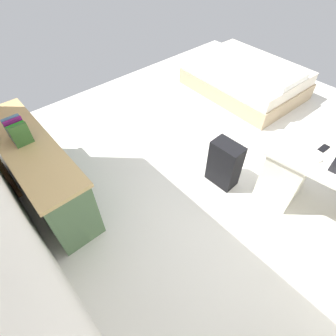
# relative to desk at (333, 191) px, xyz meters

# --- Properties ---
(ground_plane) EXTENTS (5.90, 5.90, 0.00)m
(ground_plane) POSITION_rel_desk_xyz_m (1.16, 0.10, -0.38)
(ground_plane) COLOR silver
(desk) EXTENTS (1.52, 0.85, 0.73)m
(desk) POSITION_rel_desk_xyz_m (0.00, 0.00, 0.00)
(desk) COLOR silver
(desk) RESTS_ON ground_plane
(credenza) EXTENTS (1.80, 0.48, 0.80)m
(credenza) POSITION_rel_desk_xyz_m (2.28, 2.17, 0.02)
(credenza) COLOR #4C6B47
(credenza) RESTS_ON ground_plane
(bed) EXTENTS (1.95, 1.46, 0.58)m
(bed) POSITION_rel_desk_xyz_m (2.21, -1.48, -0.14)
(bed) COLOR tan
(bed) RESTS_ON ground_plane
(suitcase_black) EXTENTS (0.37, 0.23, 0.60)m
(suitcase_black) POSITION_rel_desk_xyz_m (1.05, 0.47, -0.08)
(suitcase_black) COLOR black
(suitcase_black) RESTS_ON ground_plane
(computer_mouse) EXTENTS (0.07, 0.11, 0.03)m
(computer_mouse) POSITION_rel_desk_xyz_m (0.25, 0.11, 0.36)
(computer_mouse) COLOR white
(computer_mouse) RESTS_ON desk
(cell_phone_by_mouse) EXTENTS (0.07, 0.14, 0.01)m
(cell_phone_by_mouse) POSITION_rel_desk_xyz_m (0.30, -0.08, 0.35)
(cell_phone_by_mouse) COLOR black
(cell_phone_by_mouse) RESTS_ON desk
(book_row) EXTENTS (0.23, 0.17, 0.24)m
(book_row) POSITION_rel_desk_xyz_m (2.37, 2.17, 0.52)
(book_row) COLOR #345F2A
(book_row) RESTS_ON credenza
(figurine_small) EXTENTS (0.08, 0.08, 0.11)m
(figurine_small) POSITION_rel_desk_xyz_m (2.61, 2.17, 0.47)
(figurine_small) COLOR gold
(figurine_small) RESTS_ON credenza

